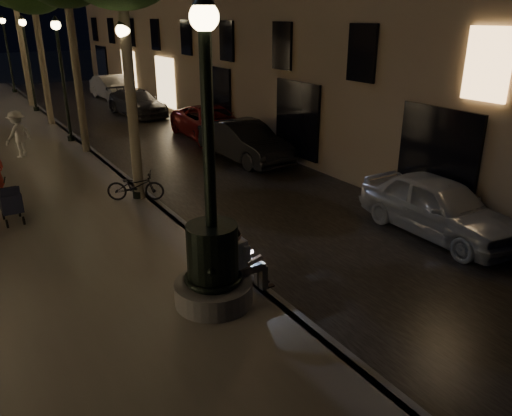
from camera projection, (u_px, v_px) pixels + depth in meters
ground at (86, 150)px, 19.84m from camera, size 120.00×120.00×0.00m
cobble_lane at (157, 140)px, 21.31m from camera, size 6.00×45.00×0.02m
curb_strip at (86, 147)px, 19.80m from camera, size 0.25×45.00×0.20m
fountain_lamppost at (212, 251)px, 8.62m from camera, size 1.40×1.40×5.21m
seated_man_laptop at (243, 258)px, 9.04m from camera, size 0.96×0.32×1.33m
lamp_curb_a at (128, 88)px, 12.98m from camera, size 0.36×0.36×4.81m
lamp_curb_b at (61, 64)px, 19.31m from camera, size 0.36×0.36×4.81m
lamp_curb_c at (27, 52)px, 25.63m from camera, size 0.36×0.36×4.81m
lamp_curb_d at (7, 44)px, 31.96m from camera, size 0.36×0.36×4.81m
stroller at (10, 201)px, 12.21m from camera, size 0.48×1.11×1.13m
car_front at (439, 206)px, 12.01m from camera, size 1.77×4.21×1.42m
car_second at (245, 141)px, 18.14m from camera, size 1.76×4.40×1.42m
car_third at (212, 123)px, 21.36m from camera, size 2.57×5.05×1.37m
car_rear at (137, 103)px, 26.41m from camera, size 2.24×4.69×1.32m
car_fifth at (112, 87)px, 31.29m from camera, size 1.78×4.54×1.47m
pedestrian_white at (18, 134)px, 17.83m from camera, size 1.23×1.12×1.66m
bicycle at (135, 186)px, 13.76m from camera, size 1.63×1.25×0.82m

